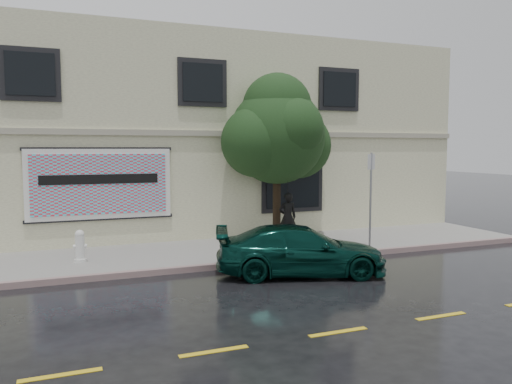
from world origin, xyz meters
name	(u,v)px	position (x,y,z in m)	size (l,w,h in m)	color
ground	(261,281)	(0.00, 0.00, 0.00)	(90.00, 90.00, 0.00)	black
sidewalk	(220,252)	(0.00, 3.25, 0.07)	(20.00, 3.50, 0.15)	gray
curb	(239,264)	(0.00, 1.50, 0.07)	(20.00, 0.18, 0.16)	gray
road_marking	(338,332)	(0.00, -3.50, 0.01)	(19.00, 0.12, 0.01)	gold
building	(176,139)	(0.00, 9.00, 3.50)	(20.00, 8.12, 7.00)	#ECECBE
billboard	(100,184)	(-3.20, 4.92, 2.05)	(4.30, 0.16, 2.20)	white
car	(301,250)	(1.16, 0.23, 0.61)	(1.84, 4.17, 1.21)	#072D25
pedestrian	(288,217)	(2.37, 3.59, 0.93)	(0.57, 0.38, 1.57)	black
umbrella	(288,182)	(2.37, 3.59, 2.07)	(0.95, 0.95, 0.70)	black
street_tree	(277,136)	(2.27, 4.20, 3.51)	(3.12, 3.12, 4.93)	black
fire_hydrant	(80,246)	(-3.89, 3.00, 0.56)	(0.35, 0.33, 0.85)	silver
sign_pole	(371,191)	(4.29, 1.85, 1.84)	(0.33, 0.15, 2.84)	gray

